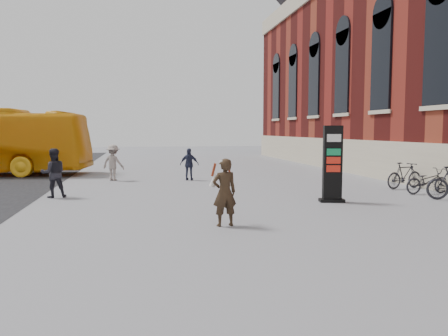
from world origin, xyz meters
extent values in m
plane|color=#9E9EA3|center=(0.00, 0.00, 0.00)|extent=(100.00, 100.00, 0.00)
cube|color=beige|center=(9.44, 6.00, 0.90)|extent=(0.18, 44.00, 1.80)
cube|color=black|center=(4.43, 2.13, 1.22)|extent=(0.62, 0.35, 2.45)
cube|color=black|center=(4.43, 2.13, 0.05)|extent=(0.84, 0.54, 0.10)
cube|color=white|center=(4.43, 2.13, 2.06)|extent=(0.49, 0.35, 0.24)
cube|color=#0E673C|center=(4.43, 2.13, 1.62)|extent=(0.49, 0.35, 0.22)
cube|color=#A71C10|center=(4.43, 2.13, 1.35)|extent=(0.49, 0.35, 0.22)
cube|color=#A71C10|center=(4.43, 2.13, 1.09)|extent=(0.49, 0.35, 0.22)
imported|color=black|center=(0.37, -0.69, 0.82)|extent=(0.64, 0.47, 1.63)
cylinder|color=white|center=(0.37, -0.69, 1.56)|extent=(0.23, 0.23, 0.05)
cone|color=white|center=(0.54, -0.43, 1.11)|extent=(0.23, 0.25, 0.40)
cylinder|color=maroon|center=(0.54, -0.43, 1.35)|extent=(0.13, 0.14, 0.34)
cone|color=white|center=(0.15, -0.48, 1.11)|extent=(0.24, 0.23, 0.40)
cylinder|color=maroon|center=(0.15, -0.48, 1.35)|extent=(0.14, 0.13, 0.34)
imported|color=#222129|center=(-4.52, 4.77, 0.84)|extent=(0.96, 0.83, 1.68)
imported|color=gray|center=(-2.83, 9.56, 0.82)|extent=(1.22, 1.05, 1.64)
imported|color=#272B45|center=(0.60, 9.04, 0.74)|extent=(0.93, 0.58, 1.47)
imported|color=#242329|center=(8.60, 3.15, 0.47)|extent=(1.82, 0.74, 0.94)
imported|color=#242329|center=(8.60, 4.56, 0.52)|extent=(1.81, 0.86, 1.05)
camera|label=1|loc=(-1.58, -10.86, 2.31)|focal=35.00mm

